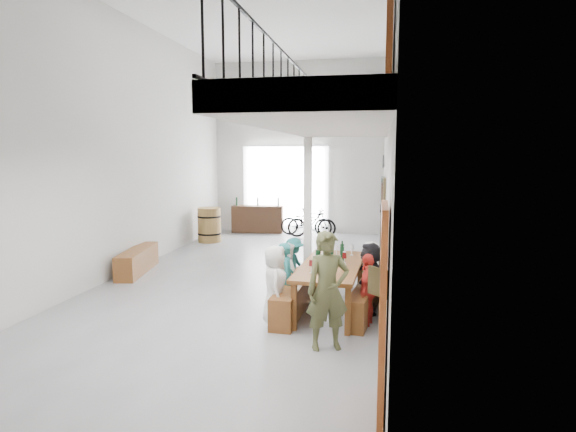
% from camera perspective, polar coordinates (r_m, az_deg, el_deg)
% --- Properties ---
extents(floor, '(12.00, 12.00, 0.00)m').
position_cam_1_polar(floor, '(10.17, -4.63, -7.26)').
color(floor, slate).
rests_on(floor, ground).
extents(room_walls, '(12.00, 12.00, 12.00)m').
position_cam_1_polar(room_walls, '(9.89, -4.85, 13.08)').
color(room_walls, silver).
rests_on(room_walls, ground).
extents(gateway_portal, '(2.80, 0.08, 2.80)m').
position_cam_1_polar(gateway_portal, '(15.76, -0.31, 3.16)').
color(gateway_portal, white).
rests_on(gateway_portal, ground).
extents(right_wall_decor, '(0.07, 8.28, 5.07)m').
position_cam_1_polar(right_wall_decor, '(7.66, 11.19, 1.03)').
color(right_wall_decor, '#A04A1F').
rests_on(right_wall_decor, ground).
extents(balcony, '(1.52, 5.62, 4.00)m').
position_cam_1_polar(balcony, '(6.40, 4.91, 10.86)').
color(balcony, white).
rests_on(balcony, ground).
extents(tasting_table, '(1.03, 2.32, 0.79)m').
position_cam_1_polar(tasting_table, '(7.89, 5.10, -6.30)').
color(tasting_table, brown).
rests_on(tasting_table, ground).
extents(bench_inner, '(0.41, 2.14, 0.49)m').
position_cam_1_polar(bench_inner, '(8.02, 0.77, -9.48)').
color(bench_inner, brown).
rests_on(bench_inner, ground).
extents(bench_wall, '(0.54, 2.12, 0.48)m').
position_cam_1_polar(bench_wall, '(8.02, 9.22, -9.59)').
color(bench_wall, brown).
rests_on(bench_wall, ground).
extents(tableware, '(0.61, 1.57, 0.35)m').
position_cam_1_polar(tableware, '(7.90, 5.44, -4.64)').
color(tableware, black).
rests_on(tableware, tasting_table).
extents(side_bench, '(0.72, 1.87, 0.51)m').
position_cam_1_polar(side_bench, '(11.00, -17.41, -5.08)').
color(side_bench, brown).
rests_on(side_bench, ground).
extents(oak_barrel, '(0.68, 0.68, 1.00)m').
position_cam_1_polar(oak_barrel, '(14.23, -9.31, -1.04)').
color(oak_barrel, olive).
rests_on(oak_barrel, ground).
extents(serving_counter, '(1.70, 0.61, 0.88)m').
position_cam_1_polar(serving_counter, '(15.77, -3.61, -0.36)').
color(serving_counter, '#3C2415').
rests_on(serving_counter, ground).
extents(counter_bottles, '(1.41, 0.21, 0.28)m').
position_cam_1_polar(counter_bottles, '(15.69, -3.63, 1.73)').
color(counter_bottles, black).
rests_on(counter_bottles, serving_counter).
extents(guest_left_a, '(0.51, 0.66, 1.21)m').
position_cam_1_polar(guest_left_a, '(7.35, -1.54, -8.14)').
color(guest_left_a, white).
rests_on(guest_left_a, ground).
extents(guest_left_b, '(0.39, 0.49, 1.15)m').
position_cam_1_polar(guest_left_b, '(7.85, -0.22, -7.33)').
color(guest_left_b, '#227273').
rests_on(guest_left_b, ground).
extents(guest_left_c, '(0.56, 0.62, 1.04)m').
position_cam_1_polar(guest_left_c, '(8.43, 0.08, -6.70)').
color(guest_left_c, white).
rests_on(guest_left_c, ground).
extents(guest_left_d, '(0.60, 0.76, 1.04)m').
position_cam_1_polar(guest_left_d, '(8.94, 0.66, -5.87)').
color(guest_left_d, '#227273').
rests_on(guest_left_d, ground).
extents(guest_right_a, '(0.41, 0.69, 1.09)m').
position_cam_1_polar(guest_right_a, '(7.42, 9.46, -8.55)').
color(guest_right_a, red).
rests_on(guest_right_a, ground).
extents(guest_right_b, '(0.38, 1.09, 1.16)m').
position_cam_1_polar(guest_right_b, '(7.93, 9.70, -7.24)').
color(guest_right_b, black).
rests_on(guest_right_b, ground).
extents(guest_right_c, '(0.35, 0.53, 1.07)m').
position_cam_1_polar(guest_right_c, '(8.53, 9.80, -6.52)').
color(guest_right_c, white).
rests_on(guest_right_c, ground).
extents(host_standing, '(0.67, 0.56, 1.58)m').
position_cam_1_polar(host_standing, '(6.40, 4.73, -8.82)').
color(host_standing, '#474A29').
rests_on(host_standing, ground).
extents(potted_plant, '(0.43, 0.37, 0.46)m').
position_cam_1_polar(potted_plant, '(10.40, 9.54, -5.71)').
color(potted_plant, '#1C491F').
rests_on(potted_plant, ground).
extents(bicycle_near, '(1.67, 0.65, 0.86)m').
position_cam_1_polar(bicycle_near, '(15.14, 2.18, -0.71)').
color(bicycle_near, black).
rests_on(bicycle_near, ground).
extents(bicycle_far, '(1.53, 0.54, 0.91)m').
position_cam_1_polar(bicycle_far, '(14.80, 2.82, -0.82)').
color(bicycle_far, black).
rests_on(bicycle_far, ground).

